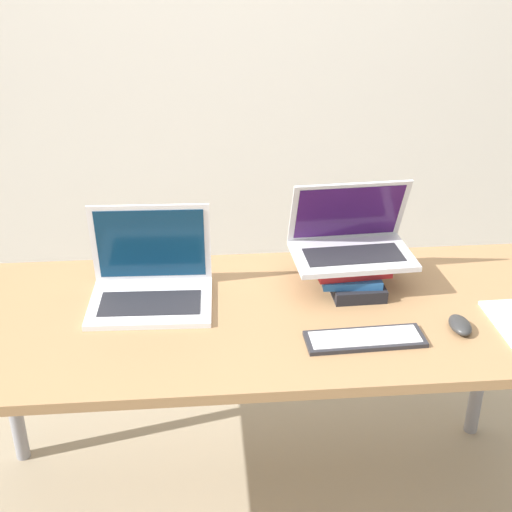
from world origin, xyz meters
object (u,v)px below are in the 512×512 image
book_stack (349,270)px  laptop_on_books (351,241)px  laptop_left (151,283)px  wireless_keyboard (365,339)px  mouse (460,325)px

book_stack → laptop_on_books: laptop_on_books is taller
laptop_left → wireless_keyboard: size_ratio=1.12×
laptop_on_books → mouse: bearing=-50.0°
mouse → laptop_on_books: bearing=130.0°
wireless_keyboard → mouse: bearing=6.6°
laptop_left → wireless_keyboard: (0.58, -0.27, -0.05)m
book_stack → mouse: book_stack is taller
laptop_left → mouse: 0.88m
wireless_keyboard → mouse: mouse is taller
laptop_left → mouse: laptop_left is taller
laptop_left → wireless_keyboard: bearing=-25.2°
book_stack → laptop_left: bearing=-175.9°
laptop_left → laptop_on_books: 0.61m
book_stack → laptop_on_books: (0.00, 0.01, 0.09)m
wireless_keyboard → mouse: 0.27m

